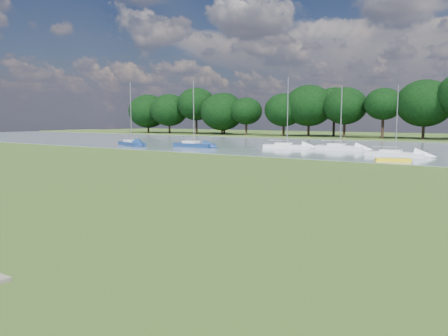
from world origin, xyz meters
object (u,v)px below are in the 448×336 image
Objects in this scene: sailboat_1 at (193,143)px; sailboat_2 at (340,146)px; sailboat_4 at (395,152)px; kayak at (393,160)px; sailboat_7 at (131,142)px; sailboat_3 at (287,145)px.

sailboat_1 is 19.58m from sailboat_2.
sailboat_4 is (7.98, -5.74, -0.09)m from sailboat_2.
sailboat_2 is 9.83m from sailboat_4.
sailboat_7 is (-37.62, 3.41, 0.34)m from kayak.
sailboat_3 is 1.03× the size of sailboat_7.
sailboat_1 reaches higher than sailboat_2.
sailboat_3 is at bearing 42.09° from sailboat_7.
sailboat_1 is at bearing -178.63° from sailboat_4.
kayak is 0.33× the size of sailboat_3.
sailboat_7 is at bearing -167.12° from sailboat_1.
kayak is 6.35m from sailboat_4.
sailboat_1 reaches higher than kayak.
sailboat_3 is 22.78m from sailboat_7.
sailboat_4 is (14.78, -4.46, -0.07)m from sailboat_3.
sailboat_4 is at bearing 77.35° from kayak.
sailboat_4 is 36.48m from sailboat_7.
kayak is 15.11m from sailboat_2.
sailboat_7 is (-36.37, -2.81, 0.10)m from sailboat_4.
sailboat_3 reaches higher than kayak.
sailboat_1 is at bearing 144.80° from kayak.
kayak is 19.26m from sailboat_3.
sailboat_3 reaches higher than sailboat_1.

